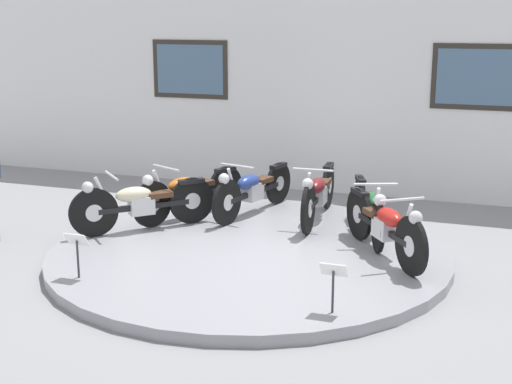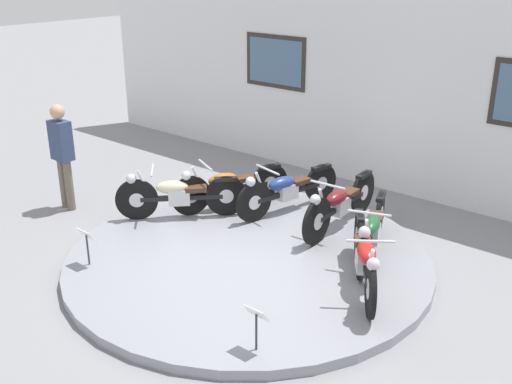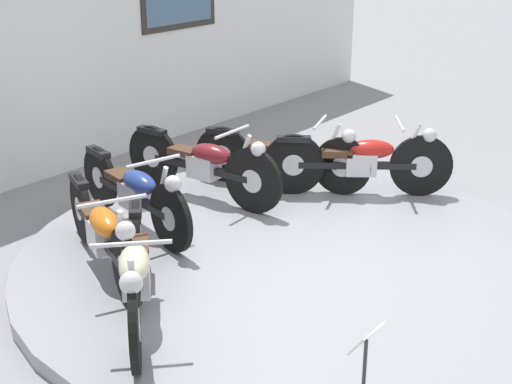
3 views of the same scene
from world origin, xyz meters
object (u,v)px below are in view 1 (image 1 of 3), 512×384
(motorcycle_maroon, at_px, (318,192))
(motorcycle_green, at_px, (369,207))
(info_placard_front_centre, at_px, (333,277))
(motorcycle_orange, at_px, (188,191))
(motorcycle_blue, at_px, (252,188))
(motorcycle_cream, at_px, (141,202))
(info_placard_front_left, at_px, (77,245))
(motorcycle_red, at_px, (385,225))

(motorcycle_maroon, bearing_deg, motorcycle_green, -30.52)
(motorcycle_maroon, bearing_deg, info_placard_front_centre, -72.85)
(motorcycle_orange, relative_size, motorcycle_blue, 0.94)
(motorcycle_orange, height_order, motorcycle_green, same)
(motorcycle_cream, xyz_separation_m, info_placard_front_left, (0.20, -1.80, -0.02))
(motorcycle_cream, distance_m, motorcycle_maroon, 2.42)
(motorcycle_blue, height_order, motorcycle_red, motorcycle_red)
(motorcycle_red, bearing_deg, info_placard_front_left, -149.17)
(motorcycle_blue, bearing_deg, info_placard_front_left, -107.02)
(motorcycle_orange, xyz_separation_m, motorcycle_green, (2.55, -0.00, 0.00))
(motorcycle_orange, height_order, motorcycle_red, motorcycle_red)
(info_placard_front_centre, bearing_deg, motorcycle_green, 93.13)
(info_placard_front_centre, bearing_deg, motorcycle_cream, 149.18)
(motorcycle_maroon, distance_m, motorcycle_red, 1.66)
(motorcycle_maroon, bearing_deg, motorcycle_blue, -179.88)
(motorcycle_orange, distance_m, motorcycle_blue, 0.92)
(motorcycle_green, bearing_deg, motorcycle_maroon, 149.48)
(motorcycle_blue, xyz_separation_m, motorcycle_maroon, (0.97, 0.00, 0.02))
(motorcycle_maroon, xyz_separation_m, motorcycle_green, (0.79, -0.47, -0.02))
(motorcycle_cream, distance_m, motorcycle_blue, 1.66)
(motorcycle_orange, xyz_separation_m, info_placard_front_left, (-0.14, -2.56, -0.01))
(motorcycle_blue, relative_size, motorcycle_maroon, 0.95)
(motorcycle_cream, relative_size, motorcycle_green, 0.79)
(motorcycle_green, height_order, info_placard_front_left, motorcycle_green)
(motorcycle_maroon, relative_size, motorcycle_green, 1.08)
(motorcycle_orange, bearing_deg, info_placard_front_left, -93.06)
(motorcycle_maroon, xyz_separation_m, motorcycle_red, (1.12, -1.22, -0.01))
(motorcycle_cream, xyz_separation_m, info_placard_front_centre, (3.02, -1.80, -0.02))
(motorcycle_orange, bearing_deg, info_placard_front_centre, -43.57)
(motorcycle_red, bearing_deg, motorcycle_cream, 179.96)
(motorcycle_orange, distance_m, info_placard_front_left, 2.56)
(motorcycle_green, distance_m, info_placard_front_left, 3.71)
(motorcycle_green, relative_size, info_placard_front_centre, 3.66)
(motorcycle_orange, xyz_separation_m, info_placard_front_centre, (2.69, -2.56, -0.01))
(motorcycle_orange, relative_size, motorcycle_maroon, 0.90)
(info_placard_front_left, height_order, info_placard_front_centre, same)
(motorcycle_blue, bearing_deg, motorcycle_cream, -132.57)
(motorcycle_blue, xyz_separation_m, motorcycle_green, (1.76, -0.47, 0.00))
(motorcycle_red, distance_m, info_placard_front_left, 3.51)
(motorcycle_cream, relative_size, motorcycle_red, 0.89)
(motorcycle_blue, relative_size, info_placard_front_left, 3.78)
(motorcycle_green, height_order, motorcycle_red, motorcycle_red)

